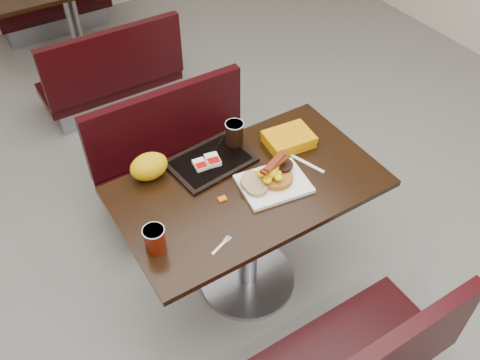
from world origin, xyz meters
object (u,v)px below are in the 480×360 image
bench_near_s (337,349)px  table_near (248,237)px  table_far (74,24)px  fork (219,248)px  coffee_cup_far (235,133)px  knife (307,163)px  hashbrown_sleeve_left (200,165)px  pancake_stack (276,177)px  coffee_cup_near (155,240)px  paper_bag (149,166)px  bench_far_s (107,65)px  platter (274,184)px  clamshell (289,139)px  hashbrown_sleeve_right (213,160)px  bench_near_n (184,160)px  tray (211,162)px

bench_near_s → table_near: bearing=90.0°
table_far → fork: fork is taller
fork → coffee_cup_far: (0.39, 0.50, 0.07)m
fork → coffee_cup_far: bearing=31.6°
bench_near_s → knife: 0.84m
table_near → hashbrown_sleeve_left: bearing=123.5°
table_far → pancake_stack: size_ratio=7.90×
table_far → coffee_cup_near: (-0.51, -2.71, 0.43)m
fork → paper_bag: paper_bag is taller
bench_far_s → paper_bag: size_ratio=5.65×
bench_far_s → knife: knife is taller
knife → hashbrown_sleeve_left: hashbrown_sleeve_left is taller
hashbrown_sleeve_left → coffee_cup_far: coffee_cup_far is taller
paper_bag → knife: bearing=-25.3°
table_near → platter: platter is taller
paper_bag → clamshell: bearing=-12.8°
knife → hashbrown_sleeve_right: 0.44m
table_far → bench_near_s: bearing=-90.0°
bench_near_n → hashbrown_sleeve_left: (-0.14, -0.49, 0.42)m
tray → paper_bag: paper_bag is taller
fork → tray: tray is taller
coffee_cup_far → paper_bag: 0.44m
bench_near_n → platter: bearing=-83.1°
bench_near_n → table_far: table_far is taller
platter → tray: same height
table_near → tray: bearing=109.3°
knife → clamshell: size_ratio=0.85×
knife → hashbrown_sleeve_left: (-0.44, 0.23, 0.03)m
coffee_cup_far → clamshell: bearing=-30.0°
clamshell → hashbrown_sleeve_right: bearing=176.1°
hashbrown_sleeve_right → bench_near_s: bearing=-73.5°
table_far → coffee_cup_far: size_ratio=10.31×
bench_far_s → coffee_cup_near: bearing=-104.3°
coffee_cup_near → hashbrown_sleeve_left: bearing=40.0°
clamshell → table_near: bearing=-150.9°
hashbrown_sleeve_right → paper_bag: bearing=175.6°
table_near → clamshell: bearing=22.8°
pancake_stack → coffee_cup_far: 0.32m
pancake_stack → bench_far_s: bearing=93.3°
table_near → hashbrown_sleeve_right: bearing=109.5°
coffee_cup_far → knife: bearing=-53.2°
pancake_stack → hashbrown_sleeve_left: pancake_stack is taller
bench_near_s → coffee_cup_far: 1.07m
table_near → hashbrown_sleeve_right: 0.46m
bench_far_s → paper_bag: paper_bag is taller
paper_bag → coffee_cup_far: bearing=-2.6°
bench_near_s → bench_far_s: (0.00, 2.60, 0.00)m
bench_far_s → hashbrown_sleeve_right: size_ratio=12.01×
bench_near_s → coffee_cup_far: coffee_cup_far is taller
bench_near_n → tray: 0.63m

